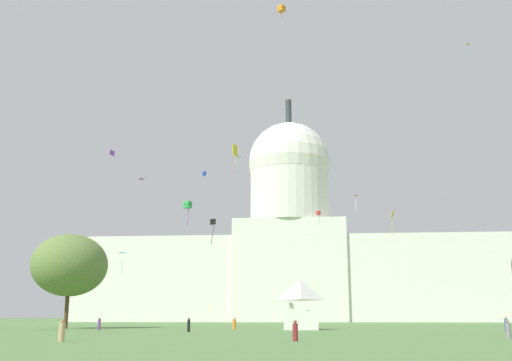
# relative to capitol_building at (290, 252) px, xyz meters

# --- Properties ---
(capitol_building) EXTENTS (123.80, 24.25, 66.25)m
(capitol_building) POSITION_rel_capitol_building_xyz_m (0.00, 0.00, 0.00)
(capitol_building) COLOR silver
(capitol_building) RESTS_ON ground_plane
(event_tent) EXTENTS (4.74, 5.44, 6.34)m
(event_tent) POSITION_rel_capitol_building_xyz_m (4.59, -94.06, -16.35)
(event_tent) COLOR white
(event_tent) RESTS_ON ground_plane
(tree_west_far) EXTENTS (14.91, 14.93, 13.24)m
(tree_west_far) POSITION_rel_capitol_building_xyz_m (-28.25, -90.57, -10.81)
(tree_west_far) COLOR #4C3823
(tree_west_far) RESTS_ON ground_plane
(person_black_back_center) EXTENTS (0.40, 0.40, 1.59)m
(person_black_back_center) POSITION_rel_capitol_building_xyz_m (-7.74, -105.50, -18.89)
(person_black_back_center) COLOR black
(person_black_back_center) RESTS_ON ground_plane
(person_maroon_deep_crowd) EXTENTS (0.54, 0.54, 1.51)m
(person_maroon_deep_crowd) POSITION_rel_capitol_building_xyz_m (4.88, -128.96, -18.94)
(person_maroon_deep_crowd) COLOR maroon
(person_maroon_deep_crowd) RESTS_ON ground_plane
(person_grey_back_right) EXTENTS (0.38, 0.38, 1.48)m
(person_grey_back_right) POSITION_rel_capitol_building_xyz_m (21.95, -121.77, -18.95)
(person_grey_back_right) COLOR gray
(person_grey_back_right) RESTS_ON ground_plane
(person_denim_edge_east) EXTENTS (0.58, 0.58, 1.65)m
(person_denim_edge_east) POSITION_rel_capitol_building_xyz_m (28.61, -99.48, -18.88)
(person_denim_edge_east) COLOR #3D5684
(person_denim_edge_east) RESTS_ON ground_plane
(person_tan_lawn_far_right) EXTENTS (0.55, 0.55, 1.52)m
(person_tan_lawn_far_right) POSITION_rel_capitol_building_xyz_m (-11.71, -130.95, -18.95)
(person_tan_lawn_far_right) COLOR tan
(person_tan_lawn_far_right) RESTS_ON ground_plane
(person_purple_aisle_center) EXTENTS (0.51, 0.51, 1.62)m
(person_purple_aisle_center) POSITION_rel_capitol_building_xyz_m (-20.80, -97.94, -18.88)
(person_purple_aisle_center) COLOR #703D93
(person_purple_aisle_center) RESTS_ON ground_plane
(person_orange_front_left) EXTENTS (0.63, 0.63, 1.56)m
(person_orange_front_left) POSITION_rel_capitol_building_xyz_m (-4.03, -94.27, -18.93)
(person_orange_front_left) COLOR orange
(person_orange_front_left) RESTS_ON ground_plane
(kite_orange_high) EXTENTS (1.42, 1.43, 2.35)m
(kite_orange_high) POSITION_rel_capitol_building_xyz_m (1.97, -82.07, 32.40)
(kite_orange_high) COLOR orange
(kite_turquoise_mid) EXTENTS (1.19, 1.63, 3.50)m
(kite_turquoise_mid) POSITION_rel_capitol_building_xyz_m (-7.53, -59.26, 12.54)
(kite_turquoise_mid) COLOR teal
(kite_cyan_low) EXTENTS (1.47, 1.53, 3.79)m
(kite_cyan_low) POSITION_rel_capitol_building_xyz_m (-31.05, -58.68, -6.47)
(kite_cyan_low) COLOR #33BCDB
(kite_red_mid) EXTENTS (0.96, 0.96, 2.44)m
(kite_red_mid) POSITION_rel_capitol_building_xyz_m (7.66, -54.15, 2.27)
(kite_red_mid) COLOR red
(kite_pink_mid) EXTENTS (1.22, 1.02, 3.18)m
(kite_pink_mid) POSITION_rel_capitol_building_xyz_m (15.25, -53.65, 5.50)
(kite_pink_mid) COLOR pink
(kite_black_low) EXTENTS (1.10, 1.07, 4.04)m
(kite_black_low) POSITION_rel_capitol_building_xyz_m (-9.54, -79.50, -3.23)
(kite_black_low) COLOR black
(kite_gold_low) EXTENTS (0.61, 0.56, 3.92)m
(kite_gold_low) POSITION_rel_capitol_building_xyz_m (18.66, -81.07, -3.14)
(kite_gold_low) COLOR gold
(kite_green_low) EXTENTS (1.02, 1.00, 2.80)m
(kite_green_low) POSITION_rel_capitol_building_xyz_m (-8.17, -105.76, -5.23)
(kite_green_low) COLOR green
(kite_yellow_mid) EXTENTS (0.51, 0.94, 2.61)m
(kite_yellow_mid) POSITION_rel_capitol_building_xyz_m (-2.67, -105.32, 1.31)
(kite_yellow_mid) COLOR yellow
(kite_magenta_mid) EXTENTS (1.42, 0.98, 0.28)m
(kite_magenta_mid) POSITION_rel_capitol_building_xyz_m (-29.65, -52.97, 10.26)
(kite_magenta_mid) COLOR #D1339E
(kite_blue_mid) EXTENTS (1.13, 1.14, 1.02)m
(kite_blue_mid) POSITION_rel_capitol_building_xyz_m (-19.10, -35.99, 15.35)
(kite_blue_mid) COLOR blue
(kite_violet_mid) EXTENTS (0.54, 1.07, 0.98)m
(kite_violet_mid) POSITION_rel_capitol_building_xyz_m (-27.15, -78.55, 9.04)
(kite_violet_mid) COLOR purple
(kite_lime_high) EXTENTS (1.07, 1.28, 2.32)m
(kite_lime_high) POSITION_rel_capitol_building_xyz_m (35.39, -70.73, 29.48)
(kite_lime_high) COLOR #8CD133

